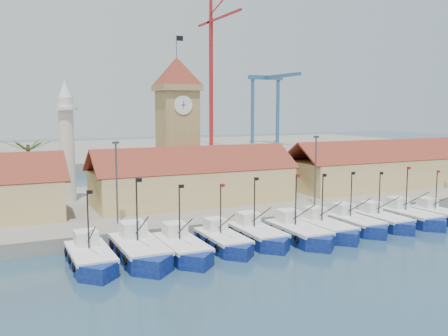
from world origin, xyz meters
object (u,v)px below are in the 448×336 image
boat_0 (91,260)px  minaret (67,141)px  boat_5 (300,234)px  clock_tower (177,123)px

boat_0 → minaret: (1.60, 25.61, 8.98)m
boat_5 → minaret: minaret is taller
minaret → boat_0: bearing=-93.6°
boat_0 → boat_5: 21.79m
boat_5 → clock_tower: 26.86m
boat_0 → minaret: minaret is taller
boat_5 → minaret: size_ratio=0.61×
boat_5 → clock_tower: size_ratio=0.44×
clock_tower → minaret: 15.30m
boat_5 → minaret: 34.01m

